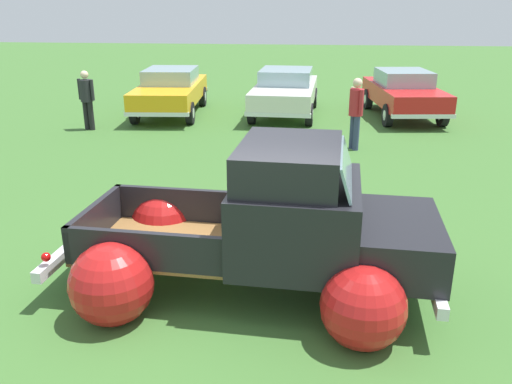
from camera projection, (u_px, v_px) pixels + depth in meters
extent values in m
plane|color=#3D6B2D|center=(244.00, 287.00, 6.73)|extent=(80.00, 80.00, 0.00)
cylinder|color=black|center=(360.00, 240.00, 7.18)|extent=(0.77, 0.27, 0.76)
cylinder|color=silver|center=(360.00, 240.00, 7.18)|extent=(0.36, 0.25, 0.34)
cylinder|color=black|center=(363.00, 309.00, 5.57)|extent=(0.77, 0.27, 0.76)
cylinder|color=silver|center=(363.00, 309.00, 5.57)|extent=(0.36, 0.25, 0.34)
cylinder|color=black|center=(164.00, 226.00, 7.62)|extent=(0.77, 0.27, 0.76)
cylinder|color=silver|center=(164.00, 226.00, 7.62)|extent=(0.36, 0.25, 0.34)
cylinder|color=black|center=(114.00, 286.00, 6.01)|extent=(0.77, 0.27, 0.76)
cylinder|color=silver|center=(114.00, 286.00, 6.01)|extent=(0.36, 0.25, 0.34)
sphere|color=red|center=(165.00, 221.00, 7.64)|extent=(1.02, 1.02, 0.96)
sphere|color=red|center=(112.00, 284.00, 5.94)|extent=(1.02, 1.02, 0.96)
cube|color=olive|center=(171.00, 244.00, 6.70)|extent=(2.14, 1.66, 0.04)
cube|color=black|center=(186.00, 206.00, 7.29)|extent=(2.05, 0.20, 0.50)
cube|color=black|center=(149.00, 253.00, 5.94)|extent=(2.05, 0.20, 0.50)
cube|color=black|center=(247.00, 232.00, 6.46)|extent=(0.17, 1.54, 0.50)
cube|color=black|center=(96.00, 222.00, 6.77)|extent=(0.17, 1.54, 0.50)
cube|color=black|center=(297.00, 219.00, 6.29)|extent=(1.55, 1.78, 0.95)
cube|color=black|center=(290.00, 162.00, 6.07)|extent=(1.24, 1.61, 0.45)
cube|color=#8CADB7|center=(346.00, 167.00, 5.97)|extent=(0.24, 1.47, 0.38)
cube|color=black|center=(385.00, 240.00, 6.20)|extent=(1.34, 1.69, 0.55)
sphere|color=red|center=(360.00, 236.00, 7.20)|extent=(0.97, 0.97, 0.92)
sphere|color=red|center=(363.00, 307.00, 5.53)|extent=(0.97, 0.97, 0.92)
cube|color=silver|center=(77.00, 242.00, 6.92)|extent=(0.24, 1.98, 0.14)
cube|color=silver|center=(429.00, 269.00, 6.23)|extent=(0.24, 1.98, 0.14)
sphere|color=red|center=(105.00, 208.00, 7.59)|extent=(0.12, 0.12, 0.11)
sphere|color=red|center=(46.00, 257.00, 6.12)|extent=(0.12, 0.12, 0.11)
cylinder|color=black|center=(190.00, 113.00, 15.52)|extent=(0.25, 0.67, 0.66)
cylinder|color=silver|center=(190.00, 113.00, 15.52)|extent=(0.23, 0.31, 0.30)
cylinder|color=black|center=(135.00, 113.00, 15.57)|extent=(0.25, 0.67, 0.66)
cylinder|color=silver|center=(135.00, 113.00, 15.57)|extent=(0.23, 0.31, 0.30)
cylinder|color=black|center=(203.00, 96.00, 18.25)|extent=(0.25, 0.67, 0.66)
cylinder|color=silver|center=(203.00, 96.00, 18.25)|extent=(0.23, 0.31, 0.30)
cylinder|color=black|center=(155.00, 96.00, 18.30)|extent=(0.25, 0.67, 0.66)
cylinder|color=silver|center=(155.00, 96.00, 18.30)|extent=(0.23, 0.31, 0.30)
cube|color=#F2A819|center=(171.00, 92.00, 16.78)|extent=(2.11, 4.65, 0.55)
cube|color=#8CADB7|center=(171.00, 76.00, 16.78)|extent=(1.67, 2.01, 0.45)
cube|color=silver|center=(182.00, 89.00, 18.96)|extent=(1.84, 0.24, 0.12)
cube|color=silver|center=(157.00, 114.00, 14.78)|extent=(1.84, 0.24, 0.12)
cylinder|color=black|center=(309.00, 115.00, 15.33)|extent=(0.23, 0.67, 0.66)
cylinder|color=silver|center=(309.00, 115.00, 15.33)|extent=(0.22, 0.31, 0.30)
cylinder|color=black|center=(252.00, 113.00, 15.57)|extent=(0.23, 0.67, 0.66)
cylinder|color=silver|center=(252.00, 113.00, 15.57)|extent=(0.22, 0.31, 0.30)
cylinder|color=black|center=(314.00, 98.00, 18.01)|extent=(0.23, 0.67, 0.66)
cylinder|color=silver|center=(314.00, 98.00, 18.01)|extent=(0.22, 0.31, 0.30)
cylinder|color=black|center=(265.00, 96.00, 18.24)|extent=(0.23, 0.67, 0.66)
cylinder|color=silver|center=(265.00, 96.00, 18.24)|extent=(0.22, 0.31, 0.30)
cube|color=silver|center=(285.00, 93.00, 16.66)|extent=(2.00, 4.57, 0.55)
cube|color=#8CADB7|center=(286.00, 76.00, 16.65)|extent=(1.65, 1.95, 0.45)
cube|color=silver|center=(291.00, 90.00, 18.80)|extent=(1.88, 0.18, 0.12)
cube|color=silver|center=(278.00, 115.00, 14.69)|extent=(1.88, 0.18, 0.12)
cylinder|color=black|center=(443.00, 115.00, 15.25)|extent=(0.28, 0.68, 0.66)
cylinder|color=silver|center=(443.00, 115.00, 15.25)|extent=(0.25, 0.32, 0.30)
cylinder|color=black|center=(388.00, 115.00, 15.23)|extent=(0.28, 0.68, 0.66)
cylinder|color=silver|center=(388.00, 115.00, 15.23)|extent=(0.25, 0.32, 0.30)
cylinder|color=black|center=(415.00, 99.00, 17.79)|extent=(0.28, 0.68, 0.66)
cylinder|color=silver|center=(415.00, 99.00, 17.79)|extent=(0.25, 0.32, 0.30)
cylinder|color=black|center=(368.00, 99.00, 17.77)|extent=(0.28, 0.68, 0.66)
cylinder|color=silver|center=(368.00, 99.00, 17.77)|extent=(0.25, 0.32, 0.30)
cube|color=red|center=(404.00, 95.00, 16.38)|extent=(2.21, 4.39, 0.55)
cube|color=#8CADB7|center=(404.00, 78.00, 16.37)|extent=(1.68, 1.93, 0.45)
cube|color=silver|center=(387.00, 92.00, 18.41)|extent=(1.78, 0.31, 0.12)
cube|color=silver|center=(423.00, 116.00, 14.52)|extent=(1.78, 0.31, 0.12)
cylinder|color=black|center=(91.00, 116.00, 14.81)|extent=(0.19, 0.19, 0.80)
cylinder|color=black|center=(86.00, 115.00, 14.88)|extent=(0.19, 0.19, 0.80)
cylinder|color=#26262B|center=(86.00, 91.00, 14.61)|extent=(0.42, 0.42, 0.60)
cylinder|color=#26262B|center=(92.00, 90.00, 14.51)|extent=(0.11, 0.11, 0.57)
cylinder|color=#26262B|center=(80.00, 89.00, 14.68)|extent=(0.11, 0.11, 0.57)
sphere|color=beige|center=(84.00, 75.00, 14.46)|extent=(0.27, 0.27, 0.22)
cylinder|color=navy|center=(356.00, 133.00, 12.78)|extent=(0.20, 0.20, 0.84)
cylinder|color=navy|center=(353.00, 132.00, 12.93)|extent=(0.20, 0.20, 0.84)
cylinder|color=#B2262D|center=(356.00, 102.00, 12.60)|extent=(0.45, 0.45, 0.63)
cylinder|color=#B2262D|center=(361.00, 103.00, 12.40)|extent=(0.12, 0.12, 0.60)
cylinder|color=beige|center=(352.00, 99.00, 12.79)|extent=(0.12, 0.12, 0.60)
sphere|color=beige|center=(358.00, 83.00, 12.44)|extent=(0.30, 0.30, 0.23)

